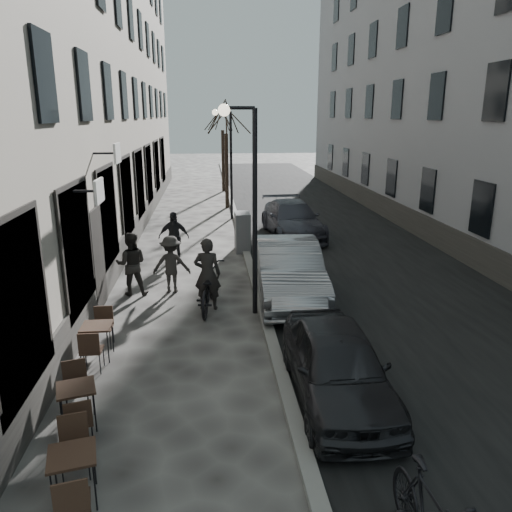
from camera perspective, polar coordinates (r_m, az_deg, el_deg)
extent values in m
plane|color=#353331|center=(7.61, 4.50, -23.83)|extent=(120.00, 120.00, 0.00)
cube|color=black|center=(22.83, 7.19, 3.47)|extent=(7.30, 60.00, 0.00)
cube|color=slate|center=(22.31, -2.01, 3.45)|extent=(0.25, 60.00, 0.12)
cube|color=#9F9685|center=(23.00, -19.30, 22.91)|extent=(4.00, 35.00, 16.00)
cube|color=gray|center=(24.85, 21.47, 22.13)|extent=(4.00, 35.00, 16.00)
cylinder|color=black|center=(12.04, -0.13, 4.59)|extent=(0.12, 0.12, 5.00)
cylinder|color=black|center=(11.78, -1.90, 16.57)|extent=(0.70, 0.08, 0.08)
sphere|color=#FFF2CC|center=(11.76, -3.67, 16.31)|extent=(0.28, 0.28, 0.28)
cylinder|color=black|center=(23.90, -2.86, 10.20)|extent=(0.12, 0.12, 5.00)
cylinder|color=black|center=(23.77, -3.82, 16.19)|extent=(0.70, 0.08, 0.08)
sphere|color=#FFF2CC|center=(23.76, -4.70, 16.05)|extent=(0.28, 0.28, 0.28)
cylinder|color=black|center=(26.93, -3.36, 9.65)|extent=(0.20, 0.20, 3.90)
cylinder|color=black|center=(32.90, -3.78, 10.77)|extent=(0.20, 0.20, 3.90)
cube|color=black|center=(7.18, -20.32, -20.55)|extent=(0.71, 0.71, 0.04)
cylinder|color=black|center=(7.23, -22.20, -24.14)|extent=(0.02, 0.02, 0.68)
cylinder|color=black|center=(7.19, -17.92, -23.89)|extent=(0.02, 0.02, 0.68)
cylinder|color=black|center=(7.62, -22.00, -21.79)|extent=(0.02, 0.02, 0.68)
cylinder|color=black|center=(7.58, -18.00, -21.54)|extent=(0.02, 0.02, 0.68)
cube|color=black|center=(8.62, -19.91, -14.00)|extent=(0.72, 0.72, 0.04)
cylinder|color=black|center=(8.60, -21.30, -17.02)|extent=(0.02, 0.02, 0.68)
cylinder|color=black|center=(8.59, -17.91, -16.69)|extent=(0.02, 0.02, 0.68)
cylinder|color=black|center=(9.02, -21.35, -15.39)|extent=(0.02, 0.02, 0.68)
cylinder|color=black|center=(9.01, -18.15, -15.07)|extent=(0.02, 0.02, 0.68)
cube|color=black|center=(10.74, -17.77, -7.63)|extent=(0.60, 0.60, 0.04)
cylinder|color=black|center=(10.72, -19.20, -9.94)|extent=(0.02, 0.02, 0.69)
cylinder|color=black|center=(10.61, -16.55, -9.98)|extent=(0.02, 0.02, 0.69)
cylinder|color=black|center=(11.16, -18.61, -8.84)|extent=(0.02, 0.02, 0.69)
cylinder|color=black|center=(11.06, -16.07, -8.86)|extent=(0.02, 0.02, 0.69)
cube|color=#5D5E60|center=(18.26, -1.57, 2.76)|extent=(0.54, 0.96, 1.43)
imported|color=black|center=(12.89, -5.54, -3.60)|extent=(1.03, 2.27, 1.15)
imported|color=black|center=(12.77, -5.58, -2.06)|extent=(0.74, 0.53, 1.88)
imported|color=#272421|center=(14.17, -14.05, -0.89)|extent=(0.87, 0.68, 1.77)
imported|color=#2A2725|center=(14.17, -9.65, -0.93)|extent=(1.08, 0.66, 1.62)
imported|color=black|center=(17.02, -9.38, 2.13)|extent=(1.02, 0.43, 1.75)
imported|color=black|center=(8.98, 9.27, -12.18)|extent=(1.60, 3.90, 1.33)
imported|color=gray|center=(13.56, 3.69, -1.62)|extent=(1.84, 4.84, 1.57)
imported|color=#3A3B44|center=(20.54, 4.18, 4.20)|extent=(2.31, 5.03, 1.43)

